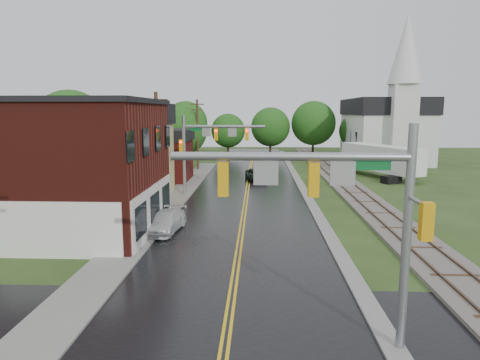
# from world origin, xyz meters

# --- Properties ---
(main_road) EXTENTS (10.00, 90.00, 0.02)m
(main_road) POSITION_xyz_m (0.00, 30.00, 0.00)
(main_road) COLOR black
(main_road) RESTS_ON ground
(cross_road) EXTENTS (60.00, 9.00, 0.02)m
(cross_road) POSITION_xyz_m (0.00, 2.00, 0.00)
(cross_road) COLOR black
(cross_road) RESTS_ON ground
(curb_right) EXTENTS (0.80, 70.00, 0.12)m
(curb_right) POSITION_xyz_m (5.40, 35.00, 0.00)
(curb_right) COLOR gray
(curb_right) RESTS_ON ground
(sidewalk_left) EXTENTS (2.40, 50.00, 0.12)m
(sidewalk_left) POSITION_xyz_m (-6.20, 25.00, 0.00)
(sidewalk_left) COLOR gray
(sidewalk_left) RESTS_ON ground
(brick_building) EXTENTS (14.30, 10.30, 8.30)m
(brick_building) POSITION_xyz_m (-12.48, 15.00, 4.15)
(brick_building) COLOR #4C1610
(brick_building) RESTS_ON ground
(yellow_house) EXTENTS (8.00, 7.00, 6.40)m
(yellow_house) POSITION_xyz_m (-11.00, 26.00, 3.20)
(yellow_house) COLOR tan
(yellow_house) RESTS_ON ground
(darkred_building) EXTENTS (7.00, 6.00, 4.40)m
(darkred_building) POSITION_xyz_m (-10.00, 35.00, 2.20)
(darkred_building) COLOR #3F0F0C
(darkred_building) RESTS_ON ground
(church) EXTENTS (10.40, 18.40, 20.00)m
(church) POSITION_xyz_m (20.00, 53.74, 5.83)
(church) COLOR silver
(church) RESTS_ON ground
(railroad) EXTENTS (3.20, 80.00, 0.30)m
(railroad) POSITION_xyz_m (10.00, 35.00, 0.11)
(railroad) COLOR #59544C
(railroad) RESTS_ON ground
(traffic_signal_near) EXTENTS (7.34, 0.30, 7.20)m
(traffic_signal_near) POSITION_xyz_m (3.47, 2.00, 4.97)
(traffic_signal_near) COLOR gray
(traffic_signal_near) RESTS_ON ground
(traffic_signal_far) EXTENTS (7.34, 0.43, 7.20)m
(traffic_signal_far) POSITION_xyz_m (-3.47, 27.00, 4.97)
(traffic_signal_far) COLOR gray
(traffic_signal_far) RESTS_ON ground
(utility_pole_b) EXTENTS (1.80, 0.28, 9.00)m
(utility_pole_b) POSITION_xyz_m (-6.80, 22.00, 4.72)
(utility_pole_b) COLOR #382616
(utility_pole_b) RESTS_ON ground
(utility_pole_c) EXTENTS (1.80, 0.28, 9.00)m
(utility_pole_c) POSITION_xyz_m (-6.80, 44.00, 4.72)
(utility_pole_c) COLOR #382616
(utility_pole_c) RESTS_ON ground
(tree_left_b) EXTENTS (7.60, 7.60, 9.69)m
(tree_left_b) POSITION_xyz_m (-17.85, 31.90, 5.72)
(tree_left_b) COLOR black
(tree_left_b) RESTS_ON ground
(tree_left_c) EXTENTS (6.00, 6.00, 7.65)m
(tree_left_c) POSITION_xyz_m (-13.85, 39.90, 4.51)
(tree_left_c) COLOR black
(tree_left_c) RESTS_ON ground
(tree_left_e) EXTENTS (6.40, 6.40, 8.16)m
(tree_left_e) POSITION_xyz_m (-8.85, 45.90, 4.81)
(tree_left_e) COLOR black
(tree_left_e) RESTS_ON ground
(suv_dark) EXTENTS (2.62, 4.79, 1.27)m
(suv_dark) POSITION_xyz_m (0.80, 35.55, 0.64)
(suv_dark) COLOR black
(suv_dark) RESTS_ON ground
(pickup_white) EXTENTS (2.32, 4.59, 1.28)m
(pickup_white) POSITION_xyz_m (-4.80, 15.14, 0.64)
(pickup_white) COLOR silver
(pickup_white) RESTS_ON ground
(semi_trailer) EXTENTS (7.00, 11.43, 3.66)m
(semi_trailer) POSITION_xyz_m (15.06, 38.53, 2.19)
(semi_trailer) COLOR black
(semi_trailer) RESTS_ON ground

